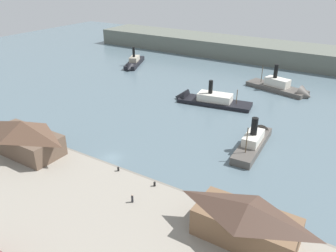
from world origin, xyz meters
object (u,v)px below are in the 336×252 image
Objects in this scene: ferry_shed_east_terminal at (24,136)px; pedestrian_standing_center at (132,199)px; mooring_post_center_east at (155,184)px; ferry_departing_north at (133,63)px; ferry_shed_central_terminal at (246,221)px; ferry_approaching_east at (285,89)px; ferry_approaching_west at (203,99)px; ferry_mid_harbor at (255,140)px; mooring_post_center_west at (118,169)px.

pedestrian_standing_center is (32.50, -1.77, -3.26)m from ferry_shed_east_terminal.
ferry_departing_north is (-60.46, 72.24, -0.32)m from mooring_post_center_east.
ferry_departing_north is at bearing 136.53° from ferry_shed_central_terminal.
ferry_approaching_east is at bearing 0.72° from ferry_departing_north.
mooring_post_center_east is 50.49m from ferry_approaching_west.
ferry_approaching_east is 44.09m from ferry_mid_harbor.
ferry_shed_east_terminal is 10.91× the size of pedestrian_standing_center.
ferry_shed_east_terminal reaches higher than ferry_mid_harbor.
mooring_post_center_east is (-20.16, 4.17, -3.05)m from ferry_shed_central_terminal.
mooring_post_center_west is 0.04× the size of ferry_departing_north.
ferry_departing_north reaches higher than mooring_post_center_west.
ferry_mid_harbor is at bearing -38.99° from ferry_approaching_west.
mooring_post_center_west is 0.03× the size of ferry_approaching_west.
mooring_post_center_east is 0.03× the size of ferry_approaching_west.
ferry_approaching_west is 52.56m from ferry_departing_north.
ferry_shed_central_terminal is at bearing 0.44° from ferry_shed_east_terminal.
ferry_mid_harbor is at bearing 72.41° from pedestrian_standing_center.
ferry_departing_north is at bearing 148.77° from ferry_mid_harbor.
pedestrian_standing_center reaches higher than mooring_post_center_east.
ferry_approaching_west is at bearing 122.49° from ferry_shed_central_terminal.
ferry_departing_north reaches higher than pedestrian_standing_center.
ferry_approaching_east is (39.97, 77.66, -3.88)m from ferry_shed_east_terminal.
ferry_shed_central_terminal is 34.81m from ferry_mid_harbor.
mooring_post_center_west is (-8.97, 6.77, -0.31)m from pedestrian_standing_center.
ferry_approaching_east reaches higher than ferry_departing_north.
ferry_shed_central_terminal is at bearing 5.98° from pedestrian_standing_center.
ferry_approaching_east reaches higher than pedestrian_standing_center.
ferry_approaching_west is at bearing 94.57° from mooring_post_center_west.
ferry_approaching_west is (-13.48, 48.65, -0.48)m from mooring_post_center_east.
ferry_mid_harbor is at bearing 105.99° from ferry_shed_central_terminal.
mooring_post_center_east is 31.02m from ferry_mid_harbor.
ferry_mid_harbor is (10.61, 29.15, -0.12)m from mooring_post_center_east.
ferry_mid_harbor is (3.79, -43.93, 0.18)m from ferry_approaching_east.
ferry_shed_east_terminal is 56.89m from ferry_approaching_west.
ferry_approaching_west is at bearing -26.66° from ferry_departing_north.
ferry_shed_central_terminal is 30.29m from mooring_post_center_west.
ferry_departing_north is at bearing 129.93° from mooring_post_center_east.
mooring_post_center_east is at bearing -95.33° from ferry_approaching_east.
ferry_shed_east_terminal is 32.71m from pedestrian_standing_center.
ferry_shed_east_terminal reaches higher than ferry_approaching_west.
mooring_post_center_east is 73.40m from ferry_approaching_east.
mooring_post_center_west is at bearing -125.15° from ferry_mid_harbor.
ferry_shed_east_terminal is at bearing -110.28° from ferry_approaching_west.
mooring_post_center_west is at bearing 12.00° from ferry_shed_east_terminal.
ferry_departing_north is at bearing 153.34° from ferry_approaching_west.
ferry_departing_north is (-67.28, -0.85, -0.01)m from ferry_approaching_east.
ferry_departing_north is at bearing 109.57° from ferry_shed_east_terminal.
ferry_approaching_west is at bearing 105.49° from mooring_post_center_east.
ferry_approaching_east is at bearing 94.93° from ferry_mid_harbor.
ferry_shed_east_terminal reaches higher than mooring_post_center_east.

